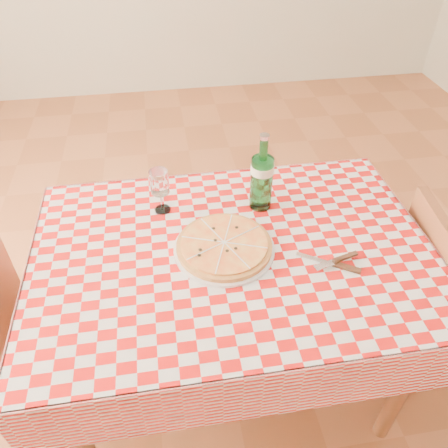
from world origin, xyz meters
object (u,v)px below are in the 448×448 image
object	(u,v)px
dining_table	(233,270)
wine_glass	(160,191)
pizza_plate	(224,245)
water_bottle	(262,172)
chair_near	(438,292)

from	to	relation	value
dining_table	wine_glass	size ratio (longest dim) A/B	7.24
pizza_plate	wine_glass	distance (m)	0.31
pizza_plate	wine_glass	world-z (taller)	wine_glass
dining_table	wine_glass	distance (m)	0.37
dining_table	water_bottle	xyz separation A→B (m)	(0.14, 0.21, 0.24)
chair_near	wine_glass	distance (m)	1.10
dining_table	wine_glass	world-z (taller)	wine_glass
dining_table	water_bottle	distance (m)	0.35
pizza_plate	water_bottle	world-z (taller)	water_bottle
water_bottle	wine_glass	xyz separation A→B (m)	(-0.35, 0.03, -0.06)
chair_near	water_bottle	bearing A→B (deg)	163.33
dining_table	water_bottle	size ratio (longest dim) A/B	4.15
water_bottle	wine_glass	size ratio (longest dim) A/B	1.75
dining_table	chair_near	xyz separation A→B (m)	(0.78, -0.07, -0.18)
water_bottle	wine_glass	world-z (taller)	water_bottle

